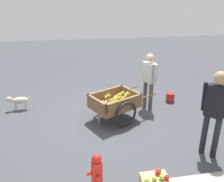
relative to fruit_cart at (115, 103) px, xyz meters
The scene contains 8 objects.
ground_plane 0.47m from the fruit_cart, 47.70° to the right, with size 24.00×24.00×0.00m, color #3D3F44.
fruit_cart is the anchor object (origin of this frame).
vendor_person 1.23m from the fruit_cart, 152.81° to the right, with size 0.33×0.52×1.52m.
dog 2.68m from the fruit_cart, 21.86° to the right, with size 0.67×0.20×0.40m.
fire_hydrant 2.34m from the fruit_cart, 72.41° to the left, with size 0.25×0.25×0.67m.
plastic_bucket 2.00m from the fruit_cart, 156.32° to the right, with size 0.25×0.25×0.26m, color #B21E1E.
mixed_fruit_crate 2.41m from the fruit_cart, 95.09° to the left, with size 0.44×0.32×0.31m.
bystander_person 2.37m from the fruit_cart, 131.91° to the left, with size 0.37×0.47×1.71m.
Camera 1 is at (0.88, 5.29, 2.91)m, focal length 37.83 mm.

